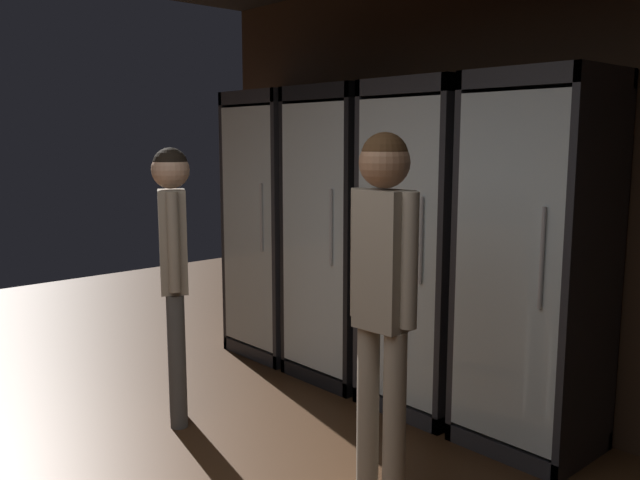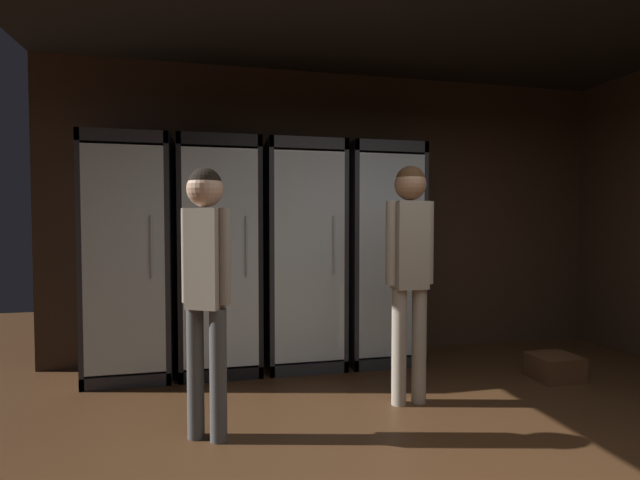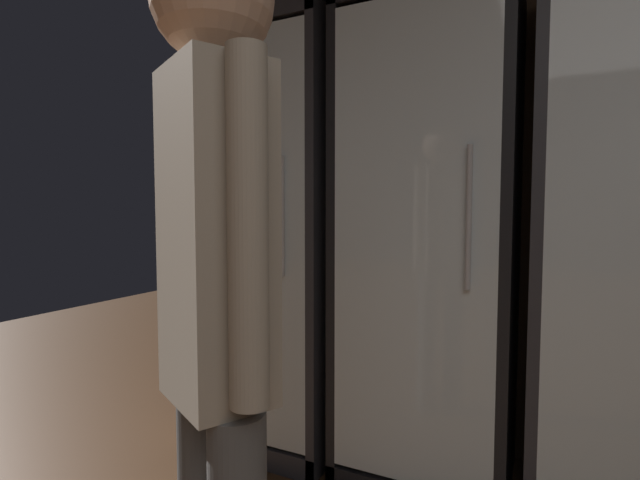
{
  "view_description": "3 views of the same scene",
  "coord_description": "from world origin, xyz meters",
  "views": [
    {
      "loc": [
        1.94,
        -0.54,
        1.7
      ],
      "look_at": [
        -1.45,
        2.52,
        1.0
      ],
      "focal_mm": 37.35,
      "sensor_mm": 36.0,
      "label": 1
    },
    {
      "loc": [
        -1.38,
        -1.43,
        1.32
      ],
      "look_at": [
        -0.52,
        2.55,
        1.17
      ],
      "focal_mm": 25.55,
      "sensor_mm": 36.0,
      "label": 2
    },
    {
      "loc": [
        -0.93,
        0.72,
        1.15
      ],
      "look_at": [
        -1.75,
        2.38,
        1.04
      ],
      "focal_mm": 25.89,
      "sensor_mm": 36.0,
      "label": 3
    }
  ],
  "objects": [
    {
      "name": "cooler_center",
      "position": [
        -0.64,
        2.73,
        1.01
      ],
      "size": [
        0.69,
        0.62,
        2.05
      ],
      "color": "#2B2B30",
      "rests_on": "ground"
    },
    {
      "name": "wine_crate_floor",
      "position": [
        1.36,
        1.86,
        0.1
      ],
      "size": [
        0.37,
        0.32,
        0.2
      ],
      "primitive_type": "cube",
      "color": "#4C2D19",
      "rests_on": "ground"
    },
    {
      "name": "cooler_left",
      "position": [
        -1.38,
        2.73,
        1.01
      ],
      "size": [
        0.69,
        0.62,
        2.05
      ],
      "color": "black",
      "rests_on": "ground"
    },
    {
      "name": "shopper_far",
      "position": [
        -1.47,
        1.39,
        1.04
      ],
      "size": [
        0.29,
        0.23,
        1.65
      ],
      "color": "#4C4C4C",
      "rests_on": "ground"
    },
    {
      "name": "cooler_right",
      "position": [
        0.11,
        2.73,
        1.0
      ],
      "size": [
        0.69,
        0.62,
        2.05
      ],
      "color": "#2B2B30",
      "rests_on": "ground"
    },
    {
      "name": "wall_back",
      "position": [
        0.0,
        3.03,
        1.4
      ],
      "size": [
        6.0,
        0.06,
        2.8
      ],
      "primitive_type": "cube",
      "color": "#382619",
      "rests_on": "ground"
    },
    {
      "name": "cooler_far_left",
      "position": [
        -2.13,
        2.73,
        1.01
      ],
      "size": [
        0.69,
        0.62,
        2.05
      ],
      "color": "#2B2B30",
      "rests_on": "ground"
    },
    {
      "name": "shopper_near",
      "position": [
        -0.05,
        1.64,
        1.1
      ],
      "size": [
        0.37,
        0.23,
        1.73
      ],
      "color": "gray",
      "rests_on": "ground"
    }
  ]
}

